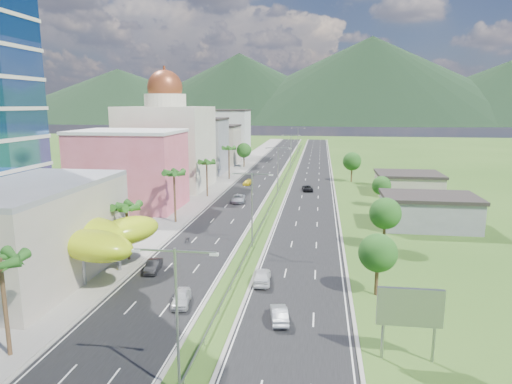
% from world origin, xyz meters
% --- Properties ---
extents(ground, '(500.00, 500.00, 0.00)m').
position_xyz_m(ground, '(0.00, 0.00, 0.00)').
color(ground, '#2D5119').
rests_on(ground, ground).
extents(road_left, '(11.00, 260.00, 0.04)m').
position_xyz_m(road_left, '(-7.50, 90.00, 0.02)').
color(road_left, black).
rests_on(road_left, ground).
extents(road_right, '(11.00, 260.00, 0.04)m').
position_xyz_m(road_right, '(7.50, 90.00, 0.02)').
color(road_right, black).
rests_on(road_right, ground).
extents(sidewalk_left, '(7.00, 260.00, 0.12)m').
position_xyz_m(sidewalk_left, '(-17.00, 90.00, 0.06)').
color(sidewalk_left, gray).
rests_on(sidewalk_left, ground).
extents(median_guardrail, '(0.10, 216.06, 0.76)m').
position_xyz_m(median_guardrail, '(0.00, 71.99, 0.62)').
color(median_guardrail, gray).
rests_on(median_guardrail, ground).
extents(streetlight_median_a, '(6.04, 0.25, 11.00)m').
position_xyz_m(streetlight_median_a, '(0.00, -25.00, 6.75)').
color(streetlight_median_a, gray).
rests_on(streetlight_median_a, ground).
extents(streetlight_median_b, '(6.04, 0.25, 11.00)m').
position_xyz_m(streetlight_median_b, '(0.00, 10.00, 6.75)').
color(streetlight_median_b, gray).
rests_on(streetlight_median_b, ground).
extents(streetlight_median_c, '(6.04, 0.25, 11.00)m').
position_xyz_m(streetlight_median_c, '(0.00, 50.00, 6.75)').
color(streetlight_median_c, gray).
rests_on(streetlight_median_c, ground).
extents(streetlight_median_d, '(6.04, 0.25, 11.00)m').
position_xyz_m(streetlight_median_d, '(0.00, 95.00, 6.75)').
color(streetlight_median_d, gray).
rests_on(streetlight_median_d, ground).
extents(streetlight_median_e, '(6.04, 0.25, 11.00)m').
position_xyz_m(streetlight_median_e, '(0.00, 140.00, 6.75)').
color(streetlight_median_e, gray).
rests_on(streetlight_median_e, ground).
extents(lime_canopy, '(18.00, 15.00, 7.40)m').
position_xyz_m(lime_canopy, '(-20.00, -4.00, 4.99)').
color(lime_canopy, '#B2CD14').
rests_on(lime_canopy, ground).
extents(pink_shophouse, '(20.00, 15.00, 15.00)m').
position_xyz_m(pink_shophouse, '(-28.00, 32.00, 7.50)').
color(pink_shophouse, '#D25665').
rests_on(pink_shophouse, ground).
extents(domed_building, '(20.00, 20.00, 28.70)m').
position_xyz_m(domed_building, '(-28.00, 55.00, 11.35)').
color(domed_building, beige).
rests_on(domed_building, ground).
extents(midrise_grey, '(16.00, 15.00, 16.00)m').
position_xyz_m(midrise_grey, '(-27.00, 80.00, 8.00)').
color(midrise_grey, gray).
rests_on(midrise_grey, ground).
extents(midrise_beige, '(16.00, 15.00, 13.00)m').
position_xyz_m(midrise_beige, '(-27.00, 102.00, 6.50)').
color(midrise_beige, '#A09784').
rests_on(midrise_beige, ground).
extents(midrise_white, '(16.00, 15.00, 18.00)m').
position_xyz_m(midrise_white, '(-27.00, 125.00, 9.00)').
color(midrise_white, silver).
rests_on(midrise_white, ground).
extents(billboard, '(5.20, 0.35, 6.20)m').
position_xyz_m(billboard, '(17.00, -18.00, 4.42)').
color(billboard, gray).
rests_on(billboard, ground).
extents(shed_near, '(15.00, 10.00, 5.00)m').
position_xyz_m(shed_near, '(28.00, 25.00, 2.50)').
color(shed_near, gray).
rests_on(shed_near, ground).
extents(shed_far, '(14.00, 12.00, 4.40)m').
position_xyz_m(shed_far, '(30.00, 55.00, 2.20)').
color(shed_far, '#A09784').
rests_on(shed_far, ground).
extents(palm_tree_a, '(3.60, 3.60, 9.10)m').
position_xyz_m(palm_tree_a, '(-15.50, -22.00, 8.02)').
color(palm_tree_a, '#47301C').
rests_on(palm_tree_a, ground).
extents(palm_tree_b, '(3.60, 3.60, 8.10)m').
position_xyz_m(palm_tree_b, '(-15.50, 2.00, 7.06)').
color(palm_tree_b, '#47301C').
rests_on(palm_tree_b, ground).
extents(palm_tree_c, '(3.60, 3.60, 9.60)m').
position_xyz_m(palm_tree_c, '(-15.50, 22.00, 8.50)').
color(palm_tree_c, '#47301C').
rests_on(palm_tree_c, ground).
extents(palm_tree_d, '(3.60, 3.60, 8.60)m').
position_xyz_m(palm_tree_d, '(-15.50, 45.00, 7.54)').
color(palm_tree_d, '#47301C').
rests_on(palm_tree_d, ground).
extents(palm_tree_e, '(3.60, 3.60, 9.40)m').
position_xyz_m(palm_tree_e, '(-15.50, 70.00, 8.31)').
color(palm_tree_e, '#47301C').
rests_on(palm_tree_e, ground).
extents(leafy_tree_lfar, '(4.90, 4.90, 8.05)m').
position_xyz_m(leafy_tree_lfar, '(-15.50, 95.00, 5.58)').
color(leafy_tree_lfar, '#47301C').
rests_on(leafy_tree_lfar, ground).
extents(leafy_tree_ra, '(4.20, 4.20, 6.90)m').
position_xyz_m(leafy_tree_ra, '(16.00, -5.00, 4.78)').
color(leafy_tree_ra, '#47301C').
rests_on(leafy_tree_ra, ground).
extents(leafy_tree_rb, '(4.55, 4.55, 7.47)m').
position_xyz_m(leafy_tree_rb, '(19.00, 12.00, 5.18)').
color(leafy_tree_rb, '#47301C').
rests_on(leafy_tree_rb, ground).
extents(leafy_tree_rc, '(3.85, 3.85, 6.33)m').
position_xyz_m(leafy_tree_rc, '(22.00, 40.00, 4.37)').
color(leafy_tree_rc, '#47301C').
rests_on(leafy_tree_rc, ground).
extents(leafy_tree_rd, '(4.90, 4.90, 8.05)m').
position_xyz_m(leafy_tree_rd, '(18.00, 70.00, 5.58)').
color(leafy_tree_rd, '#47301C').
rests_on(leafy_tree_rd, ground).
extents(mountain_ridge, '(860.00, 140.00, 90.00)m').
position_xyz_m(mountain_ridge, '(60.00, 450.00, 0.00)').
color(mountain_ridge, black).
rests_on(mountain_ridge, ground).
extents(car_white_near_left, '(2.45, 4.61, 1.49)m').
position_xyz_m(car_white_near_left, '(-4.36, -10.51, 0.79)').
color(car_white_near_left, silver).
rests_on(car_white_near_left, road_left).
extents(car_dark_left, '(2.03, 4.49, 1.43)m').
position_xyz_m(car_dark_left, '(-10.70, -1.71, 0.75)').
color(car_dark_left, black).
rests_on(car_dark_left, road_left).
extents(car_silver_mid_left, '(3.07, 5.85, 1.57)m').
position_xyz_m(car_silver_mid_left, '(-7.47, 40.15, 0.83)').
color(car_silver_mid_left, '#B8BBC0').
rests_on(car_silver_mid_left, road_left).
extents(car_yellow_far_left, '(2.39, 4.54, 1.26)m').
position_xyz_m(car_yellow_far_left, '(-8.85, 61.43, 0.67)').
color(car_yellow_far_left, yellow).
rests_on(car_yellow_far_left, road_left).
extents(car_white_near_right, '(2.38, 5.10, 1.69)m').
position_xyz_m(car_white_near_right, '(3.20, -3.52, 0.88)').
color(car_white_near_right, white).
rests_on(car_white_near_right, road_right).
extents(car_silver_right, '(2.23, 4.53, 1.43)m').
position_xyz_m(car_silver_right, '(6.06, -12.76, 0.75)').
color(car_silver_right, '#B3B7BB').
rests_on(car_silver_right, road_right).
extents(car_dark_far_right, '(2.92, 5.23, 1.38)m').
position_xyz_m(car_dark_far_right, '(6.67, 55.24, 0.73)').
color(car_dark_far_right, black).
rests_on(car_dark_far_right, road_right).
extents(motorcycle, '(0.71, 1.89, 1.19)m').
position_xyz_m(motorcycle, '(-10.02, 10.74, 0.63)').
color(motorcycle, black).
rests_on(motorcycle, road_left).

